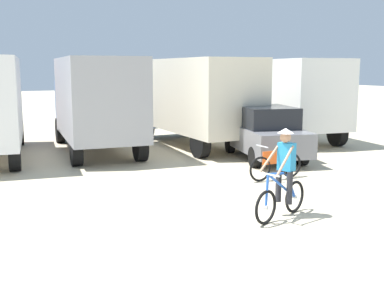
# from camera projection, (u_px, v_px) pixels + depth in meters

# --- Properties ---
(ground_plane) EXTENTS (120.00, 120.00, 0.00)m
(ground_plane) POSITION_uv_depth(u_px,v_px,m) (256.00, 224.00, 9.19)
(ground_plane) COLOR beige
(box_truck_grey_hauler) EXTENTS (2.81, 6.89, 3.35)m
(box_truck_grey_hauler) POSITION_uv_depth(u_px,v_px,m) (96.00, 100.00, 16.84)
(box_truck_grey_hauler) COLOR #9E9EA3
(box_truck_grey_hauler) RESTS_ON ground
(box_truck_cream_rv) EXTENTS (2.55, 6.81, 3.35)m
(box_truck_cream_rv) POSITION_uv_depth(u_px,v_px,m) (197.00, 98.00, 18.14)
(box_truck_cream_rv) COLOR beige
(box_truck_cream_rv) RESTS_ON ground
(box_truck_white_box) EXTENTS (3.12, 6.97, 3.35)m
(box_truck_white_box) POSITION_uv_depth(u_px,v_px,m) (286.00, 95.00, 19.95)
(box_truck_white_box) COLOR white
(box_truck_white_box) RESTS_ON ground
(sedan_parked) EXTENTS (2.64, 4.48, 1.76)m
(sedan_parked) POSITION_uv_depth(u_px,v_px,m) (264.00, 133.00, 15.68)
(sedan_parked) COLOR slate
(sedan_parked) RESTS_ON ground
(cyclist_orange_shirt) EXTENTS (1.63, 0.78, 1.82)m
(cyclist_orange_shirt) POSITION_uv_depth(u_px,v_px,m) (283.00, 177.00, 9.44)
(cyclist_orange_shirt) COLOR black
(cyclist_orange_shirt) RESTS_ON ground
(bicycle_spare) EXTENTS (1.73, 0.50, 0.97)m
(bicycle_spare) POSITION_uv_depth(u_px,v_px,m) (276.00, 165.00, 12.80)
(bicycle_spare) COLOR black
(bicycle_spare) RESTS_ON ground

